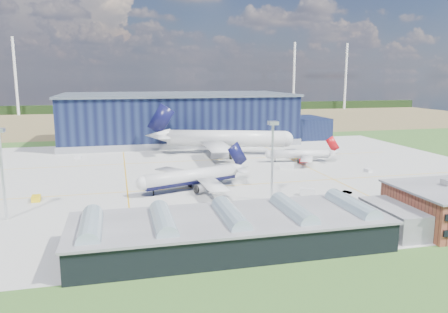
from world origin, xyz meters
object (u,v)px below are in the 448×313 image
(hangar, at_px, (182,120))
(light_mast_center, at_px, (273,148))
(gse_van_a, at_px, (287,166))
(airstair, at_px, (217,175))
(gse_cart_b, at_px, (78,157))
(gse_van_c, at_px, (307,192))
(airliner_navy, at_px, (191,169))
(gse_tug_a, at_px, (36,198))
(gse_tug_c, at_px, (297,157))
(gse_cart_a, at_px, (368,170))
(car_a, at_px, (318,217))
(airliner_widebody, at_px, (226,130))
(airliner_red, at_px, (299,150))
(light_mast_west, at_px, (1,159))
(car_b, at_px, (347,192))
(gse_tug_b, at_px, (158,179))

(hangar, height_order, light_mast_center, hangar)
(gse_van_a, distance_m, airstair, 31.44)
(light_mast_center, height_order, gse_cart_b, light_mast_center)
(gse_van_c, bearing_deg, airliner_navy, 89.30)
(hangar, height_order, gse_tug_a, hangar)
(hangar, relative_size, gse_tug_c, 50.56)
(gse_cart_a, distance_m, car_a, 62.38)
(gse_tug_c, distance_m, car_a, 81.41)
(gse_cart_b, bearing_deg, hangar, -42.01)
(gse_van_a, bearing_deg, airliner_navy, 136.25)
(hangar, distance_m, light_mast_center, 125.07)
(airliner_widebody, bearing_deg, hangar, 123.92)
(gse_tug_a, bearing_deg, car_a, -29.34)
(airliner_red, xyz_separation_m, gse_van_a, (-10.13, -12.00, -4.06))
(gse_cart_b, bearing_deg, gse_cart_a, -108.18)
(light_mast_west, height_order, gse_tug_a, light_mast_west)
(airliner_red, relative_size, car_a, 9.07)
(airliner_navy, bearing_deg, gse_van_c, 135.90)
(gse_cart_b, bearing_deg, car_b, -125.31)
(light_mast_west, relative_size, gse_van_c, 5.25)
(airliner_navy, height_order, gse_cart_a, airliner_navy)
(gse_tug_a, bearing_deg, gse_cart_b, 80.51)
(gse_van_a, height_order, gse_cart_a, gse_van_a)
(gse_van_a, height_order, car_b, gse_van_a)
(gse_tug_b, relative_size, car_b, 0.85)
(light_mast_west, xyz_separation_m, gse_van_c, (82.51, 3.16, -14.38))
(hangar, bearing_deg, car_a, -84.78)
(car_b, bearing_deg, gse_van_c, 60.34)
(airliner_navy, bearing_deg, gse_cart_b, -78.41)
(gse_tug_c, bearing_deg, car_a, -88.81)
(airliner_widebody, xyz_separation_m, airstair, (-15.03, -47.59, -9.62))
(airstair, distance_m, car_a, 50.40)
(airliner_red, bearing_deg, hangar, -52.79)
(airliner_red, xyz_separation_m, car_a, (-25.02, -70.00, -4.63))
(airliner_widebody, height_order, gse_van_c, airliner_widebody)
(gse_van_c, xyz_separation_m, car_b, (12.06, -1.86, -0.43))
(airliner_widebody, xyz_separation_m, gse_tug_b, (-35.27, -45.19, -10.48))
(light_mast_west, height_order, gse_tug_b, light_mast_west)
(gse_tug_b, bearing_deg, hangar, 113.53)
(gse_tug_b, distance_m, gse_cart_a, 77.80)
(light_mast_center, xyz_separation_m, airstair, (-9.09, 30.12, -13.87))
(light_mast_west, bearing_deg, hangar, 63.29)
(hangar, bearing_deg, light_mast_west, -116.71)
(gse_cart_a, xyz_separation_m, car_b, (-23.74, -26.42, -0.02))
(gse_cart_a, bearing_deg, airstair, 172.08)
(light_mast_west, height_order, airliner_widebody, light_mast_west)
(hangar, bearing_deg, car_b, -75.58)
(hangar, relative_size, airliner_widebody, 2.11)
(gse_van_c, bearing_deg, gse_tug_b, 78.50)
(gse_van_a, relative_size, gse_tug_c, 1.89)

